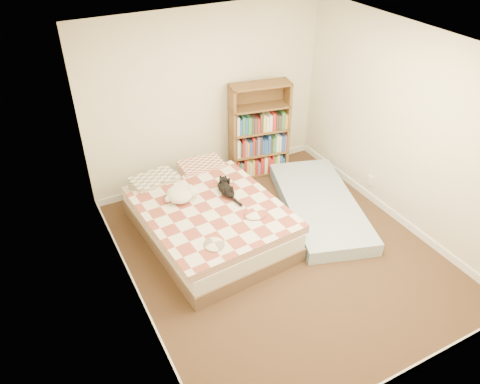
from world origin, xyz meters
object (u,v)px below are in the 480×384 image
bed (207,217)px  white_dog (181,194)px  bookshelf (258,141)px  floor_mattress (320,205)px  black_cat (225,188)px

bed → white_dog: bearing=144.6°
bookshelf → floor_mattress: bookshelf is taller
black_cat → white_dog: (-0.56, 0.10, 0.03)m
bed → floor_mattress: (1.56, -0.28, -0.16)m
bookshelf → black_cat: bookshelf is taller
floor_mattress → white_dog: 1.94m
bookshelf → floor_mattress: 1.38m
bed → black_cat: 0.43m
bookshelf → white_dog: (-1.57, -0.84, 0.06)m
floor_mattress → bed: bearing=-172.2°
bookshelf → floor_mattress: (0.25, -1.28, -0.44)m
bed → bookshelf: (1.31, 1.00, 0.28)m
floor_mattress → black_cat: 1.39m
black_cat → white_dog: 0.57m
bed → bookshelf: 1.67m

